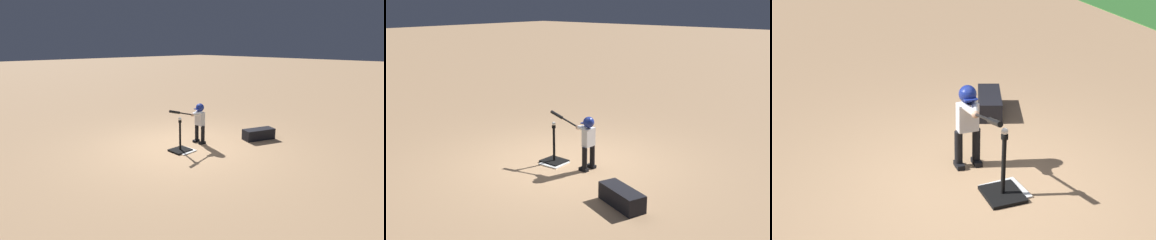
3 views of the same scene
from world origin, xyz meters
TOP-DOWN VIEW (x-y plane):
  - ground_plane at (0.00, 0.00)m, footprint 90.00×90.00m
  - home_plate at (0.14, 0.21)m, footprint 0.47×0.47m
  - batting_tee at (0.20, 0.15)m, footprint 0.45×0.40m
  - batter_child at (-0.51, 0.03)m, footprint 1.06×0.32m
  - baseball at (0.20, 0.15)m, footprint 0.07×0.07m
  - equipment_bag at (-1.91, 0.88)m, footprint 0.90×0.59m

SIDE VIEW (x-z plane):
  - ground_plane at x=0.00m, z-range 0.00..0.00m
  - home_plate at x=0.14m, z-range 0.00..0.02m
  - batting_tee at x=0.20m, z-range -0.27..0.47m
  - equipment_bag at x=-1.91m, z-range 0.00..0.28m
  - batter_child at x=-0.51m, z-range 0.13..1.15m
  - baseball at x=0.20m, z-range 0.74..0.82m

